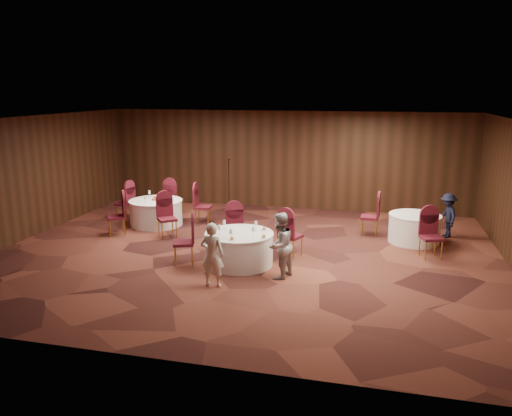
% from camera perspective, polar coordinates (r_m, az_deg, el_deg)
% --- Properties ---
extents(ground, '(12.00, 12.00, 0.00)m').
position_cam_1_polar(ground, '(12.15, -1.15, -5.21)').
color(ground, black).
rests_on(ground, ground).
extents(room_shell, '(12.00, 12.00, 12.00)m').
position_cam_1_polar(room_shell, '(11.67, -1.19, 3.96)').
color(room_shell, silver).
rests_on(room_shell, ground).
extents(table_main, '(1.55, 1.55, 0.74)m').
position_cam_1_polar(table_main, '(11.32, -1.92, -4.64)').
color(table_main, white).
rests_on(table_main, ground).
extents(table_left, '(1.54, 1.54, 0.74)m').
position_cam_1_polar(table_left, '(14.85, -11.34, -0.49)').
color(table_left, white).
rests_on(table_left, ground).
extents(table_right, '(1.32, 1.32, 0.74)m').
position_cam_1_polar(table_right, '(13.56, 17.64, -2.21)').
color(table_right, white).
rests_on(table_right, ground).
extents(chairs_main, '(2.96, 2.18, 1.00)m').
position_cam_1_polar(chairs_main, '(11.92, -2.25, -3.07)').
color(chairs_main, '#3E0C13').
rests_on(chairs_main, ground).
extents(chairs_left, '(3.06, 3.05, 1.00)m').
position_cam_1_polar(chairs_left, '(14.78, -11.20, -0.05)').
color(chairs_left, '#3E0C13').
rests_on(chairs_left, ground).
extents(chairs_right, '(2.05, 2.23, 1.00)m').
position_cam_1_polar(chairs_right, '(13.14, 15.95, -2.02)').
color(chairs_right, '#3E0C13').
rests_on(chairs_right, ground).
extents(tabletop_main, '(1.16, 1.08, 0.22)m').
position_cam_1_polar(tabletop_main, '(11.05, -1.38, -2.56)').
color(tabletop_main, silver).
rests_on(tabletop_main, table_main).
extents(tabletop_left, '(0.80, 0.79, 0.22)m').
position_cam_1_polar(tabletop_left, '(14.75, -11.44, 1.19)').
color(tabletop_left, silver).
rests_on(tabletop_left, table_left).
extents(tabletop_right, '(0.08, 0.08, 0.22)m').
position_cam_1_polar(tabletop_right, '(13.23, 18.58, -0.32)').
color(tabletop_right, silver).
rests_on(tabletop_right, table_right).
extents(mic_stand, '(0.24, 0.24, 1.70)m').
position_cam_1_polar(mic_stand, '(16.29, -3.10, 1.46)').
color(mic_stand, black).
rests_on(mic_stand, ground).
extents(woman_a, '(0.49, 0.33, 1.33)m').
position_cam_1_polar(woman_a, '(10.05, -5.03, -5.33)').
color(woman_a, silver).
rests_on(woman_a, ground).
extents(woman_b, '(0.74, 0.83, 1.41)m').
position_cam_1_polar(woman_b, '(10.44, 2.71, -4.31)').
color(woman_b, '#ADACB1').
rests_on(woman_b, ground).
extents(man_c, '(0.63, 0.86, 1.19)m').
position_cam_1_polar(man_c, '(14.28, 21.06, -0.78)').
color(man_c, black).
rests_on(man_c, ground).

